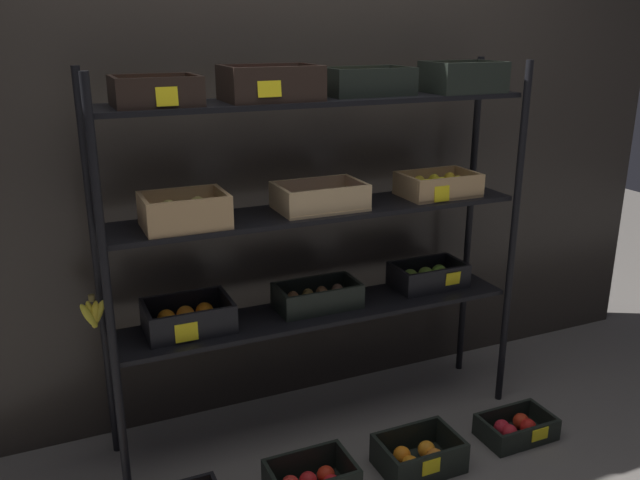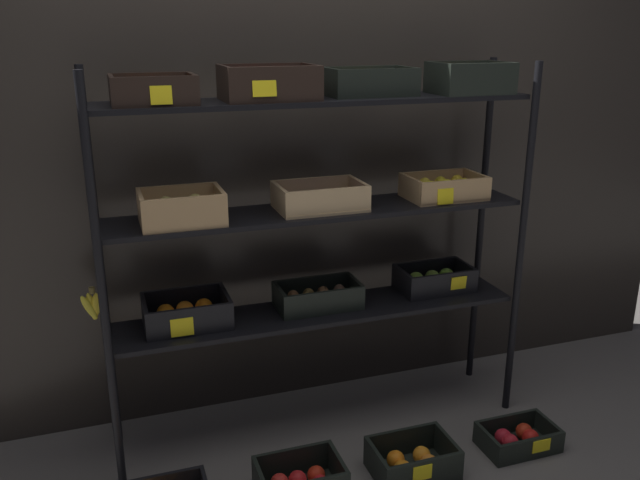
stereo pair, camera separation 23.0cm
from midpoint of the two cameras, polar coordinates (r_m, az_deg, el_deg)
ground_plane at (r=3.16m, az=2.16°, el=-15.46°), size 10.00×10.00×0.00m
storefront_wall at (r=3.01m, az=-0.06°, el=9.25°), size 4.17×0.12×2.56m
display_rack at (r=2.73m, az=2.30°, el=3.20°), size 1.88×0.36×1.60m
crate_ground_center_orange at (r=2.87m, az=10.38°, el=-18.32°), size 0.34×0.24×0.13m
crate_ground_right_apple_red at (r=3.13m, az=18.78°, el=-15.93°), size 0.32×0.21×0.10m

